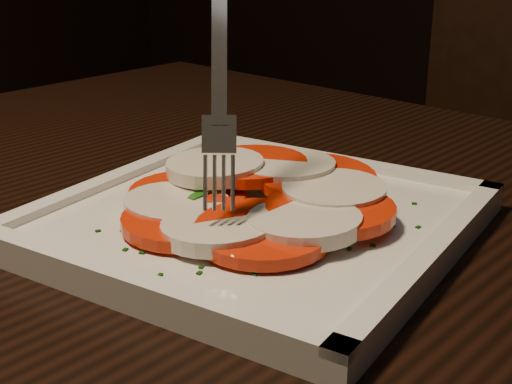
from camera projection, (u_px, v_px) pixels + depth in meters
table at (331, 377)px, 0.51m from camera, size 1.30×0.96×0.75m
chair at (500, 181)px, 1.24m from camera, size 0.49×0.49×0.93m
plate at (256, 222)px, 0.50m from camera, size 0.28×0.28×0.01m
caprese_salad at (256, 197)px, 0.49m from camera, size 0.21×0.22×0.03m
fork at (220, 53)px, 0.45m from camera, size 0.08×0.09×0.18m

